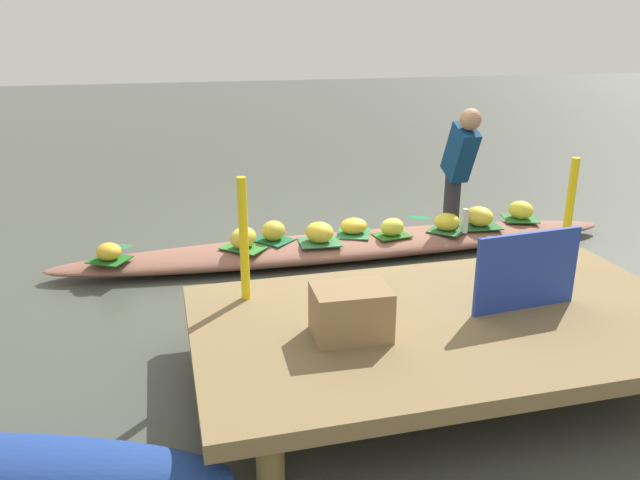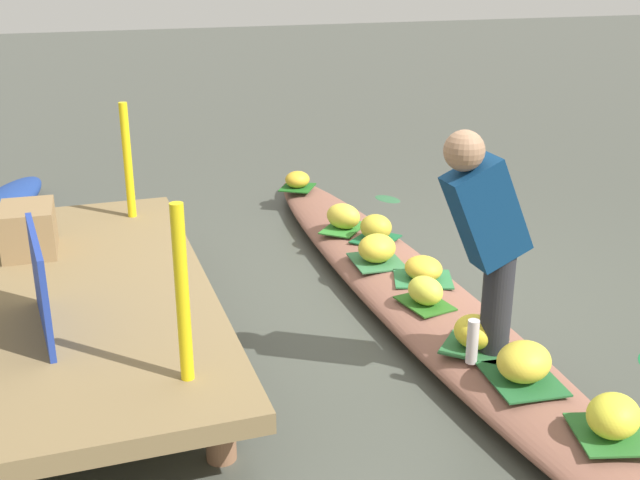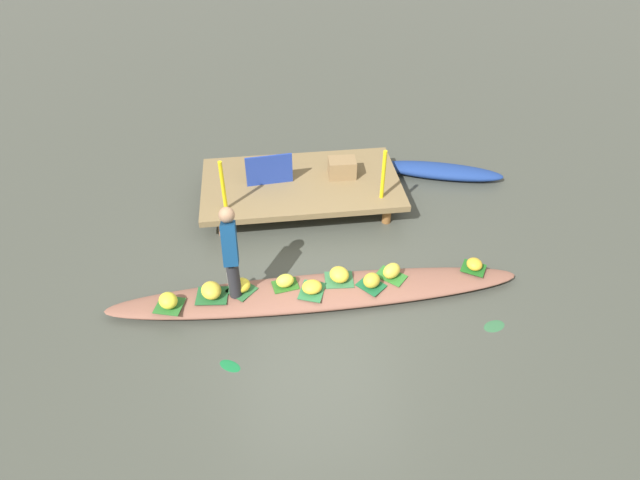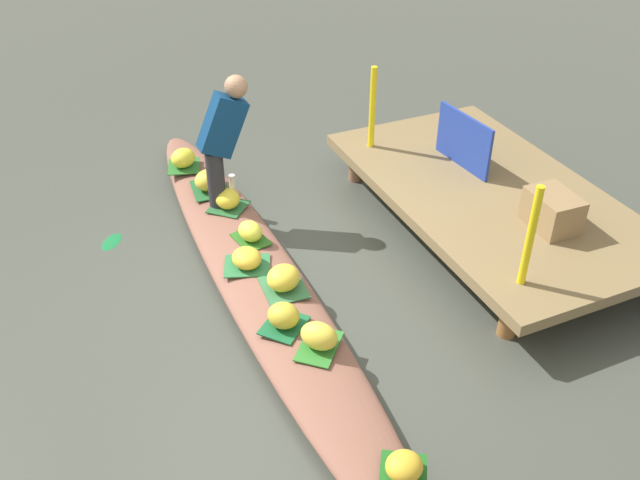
# 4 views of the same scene
# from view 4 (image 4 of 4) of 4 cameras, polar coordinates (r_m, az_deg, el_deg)

# --- Properties ---
(canal_water) EXTENTS (40.00, 40.00, 0.00)m
(canal_water) POSITION_cam_4_polar(r_m,az_deg,el_deg) (5.74, -5.06, -3.91)
(canal_water) COLOR #43473E
(canal_water) RESTS_ON ground
(dock_platform) EXTENTS (3.20, 1.80, 0.40)m
(dock_platform) POSITION_cam_4_polar(r_m,az_deg,el_deg) (6.45, 13.89, 3.62)
(dock_platform) COLOR olive
(dock_platform) RESTS_ON ground
(vendor_boat) EXTENTS (5.54, 0.70, 0.19)m
(vendor_boat) POSITION_cam_4_polar(r_m,az_deg,el_deg) (5.68, -5.11, -3.15)
(vendor_boat) COLOR brown
(vendor_boat) RESTS_ON ground
(leaf_mat_0) EXTENTS (0.46, 0.45, 0.01)m
(leaf_mat_0) POSITION_cam_4_polar(r_m,az_deg,el_deg) (4.91, -0.08, -8.74)
(leaf_mat_0) COLOR #2F7A2B
(leaf_mat_0) RESTS_ON vendor_boat
(banana_bunch_0) EXTENTS (0.34, 0.32, 0.20)m
(banana_bunch_0) POSITION_cam_4_polar(r_m,az_deg,el_deg) (4.84, -0.08, -7.92)
(banana_bunch_0) COLOR yellow
(banana_bunch_0) RESTS_ON vendor_boat
(leaf_mat_1) EXTENTS (0.42, 0.45, 0.01)m
(leaf_mat_1) POSITION_cam_4_polar(r_m,az_deg,el_deg) (5.66, -6.02, -2.10)
(leaf_mat_1) COLOR #2D7541
(leaf_mat_1) RESTS_ON vendor_boat
(banana_bunch_1) EXTENTS (0.29, 0.27, 0.15)m
(banana_bunch_1) POSITION_cam_4_polar(r_m,az_deg,el_deg) (5.61, -6.06, -1.49)
(banana_bunch_1) COLOR yellow
(banana_bunch_1) RESTS_ON vendor_boat
(leaf_mat_2) EXTENTS (0.41, 0.40, 0.01)m
(leaf_mat_2) POSITION_cam_4_polar(r_m,az_deg,el_deg) (4.24, 6.88, -18.64)
(leaf_mat_2) COLOR #1D601D
(leaf_mat_2) RESTS_ON vendor_boat
(banana_bunch_2) EXTENTS (0.24, 0.25, 0.15)m
(banana_bunch_2) POSITION_cam_4_polar(r_m,az_deg,el_deg) (4.18, 6.95, -18.04)
(banana_bunch_2) COLOR gold
(banana_bunch_2) RESTS_ON vendor_boat
(leaf_mat_3) EXTENTS (0.37, 0.29, 0.01)m
(leaf_mat_3) POSITION_cam_4_polar(r_m,az_deg,el_deg) (5.96, -5.72, 0.06)
(leaf_mat_3) COLOR #2B661F
(leaf_mat_3) RESTS_ON vendor_boat
(banana_bunch_3) EXTENTS (0.28, 0.24, 0.17)m
(banana_bunch_3) POSITION_cam_4_polar(r_m,az_deg,el_deg) (5.91, -5.77, 0.73)
(banana_bunch_3) COLOR #E6E443
(banana_bunch_3) RESTS_ON vendor_boat
(leaf_mat_4) EXTENTS (0.43, 0.43, 0.01)m
(leaf_mat_4) POSITION_cam_4_polar(r_m,az_deg,el_deg) (5.08, -2.99, -7.03)
(leaf_mat_4) COLOR #195F34
(leaf_mat_4) RESTS_ON vendor_boat
(banana_bunch_4) EXTENTS (0.32, 0.32, 0.19)m
(banana_bunch_4) POSITION_cam_4_polar(r_m,az_deg,el_deg) (5.02, -3.02, -6.24)
(banana_bunch_4) COLOR gold
(banana_bunch_4) RESTS_ON vendor_boat
(leaf_mat_5) EXTENTS (0.44, 0.37, 0.01)m
(leaf_mat_5) POSITION_cam_4_polar(r_m,az_deg,el_deg) (6.73, -9.04, 4.20)
(leaf_mat_5) COLOR #225E2F
(leaf_mat_5) RESTS_ON vendor_boat
(banana_bunch_5) EXTENTS (0.35, 0.37, 0.20)m
(banana_bunch_5) POSITION_cam_4_polar(r_m,az_deg,el_deg) (6.68, -9.12, 4.92)
(banana_bunch_5) COLOR yellow
(banana_bunch_5) RESTS_ON vendor_boat
(leaf_mat_6) EXTENTS (0.45, 0.45, 0.01)m
(leaf_mat_6) POSITION_cam_4_polar(r_m,az_deg,el_deg) (6.42, -7.57, 2.74)
(leaf_mat_6) COLOR #275F32
(leaf_mat_6) RESTS_ON vendor_boat
(banana_bunch_6) EXTENTS (0.26, 0.23, 0.18)m
(banana_bunch_6) POSITION_cam_4_polar(r_m,az_deg,el_deg) (6.38, -7.63, 3.40)
(banana_bunch_6) COLOR yellow
(banana_bunch_6) RESTS_ON vendor_boat
(leaf_mat_7) EXTENTS (0.40, 0.35, 0.01)m
(leaf_mat_7) POSITION_cam_4_polar(r_m,az_deg,el_deg) (5.41, -3.01, -3.92)
(leaf_mat_7) COLOR #347043
(leaf_mat_7) RESTS_ON vendor_boat
(banana_bunch_7) EXTENTS (0.36, 0.37, 0.19)m
(banana_bunch_7) POSITION_cam_4_polar(r_m,az_deg,el_deg) (5.35, -3.04, -3.13)
(banana_bunch_7) COLOR yellow
(banana_bunch_7) RESTS_ON vendor_boat
(leaf_mat_8) EXTENTS (0.41, 0.40, 0.01)m
(leaf_mat_8) POSITION_cam_4_polar(r_m,az_deg,el_deg) (7.16, -11.13, 6.00)
(leaf_mat_8) COLOR #2A6A2A
(leaf_mat_8) RESTS_ON vendor_boat
(banana_bunch_8) EXTENTS (0.33, 0.34, 0.19)m
(banana_bunch_8) POSITION_cam_4_polar(r_m,az_deg,el_deg) (7.12, -11.22, 6.65)
(banana_bunch_8) COLOR yellow
(banana_bunch_8) RESTS_ON vendor_boat
(vendor_person) EXTENTS (0.20, 0.48, 1.22)m
(vendor_person) POSITION_cam_4_polar(r_m,az_deg,el_deg) (6.15, -8.04, 8.54)
(vendor_person) COLOR #28282D
(vendor_person) RESTS_ON vendor_boat
(water_bottle) EXTENTS (0.06, 0.06, 0.24)m
(water_bottle) POSITION_cam_4_polar(r_m,az_deg,el_deg) (6.50, -7.22, 4.40)
(water_bottle) COLOR silver
(water_bottle) RESTS_ON vendor_boat
(market_banner) EXTENTS (0.74, 0.09, 0.51)m
(market_banner) POSITION_cam_4_polar(r_m,az_deg,el_deg) (6.65, 11.76, 8.01)
(market_banner) COLOR #223B9B
(market_banner) RESTS_ON dock_platform
(railing_post_west) EXTENTS (0.06, 0.06, 0.82)m
(railing_post_west) POSITION_cam_4_polar(r_m,az_deg,el_deg) (6.82, 4.35, 10.82)
(railing_post_west) COLOR yellow
(railing_post_west) RESTS_ON dock_platform
(railing_post_east) EXTENTS (0.06, 0.06, 0.82)m
(railing_post_east) POSITION_cam_4_polar(r_m,az_deg,el_deg) (5.10, 16.95, 0.26)
(railing_post_east) COLOR yellow
(railing_post_east) RESTS_ON dock_platform
(produce_crate) EXTENTS (0.45, 0.34, 0.30)m
(produce_crate) POSITION_cam_4_polar(r_m,az_deg,el_deg) (5.96, 18.60, 2.31)
(produce_crate) COLOR olive
(produce_crate) RESTS_ON dock_platform
(drifting_plant_0) EXTENTS (0.31, 0.28, 0.01)m
(drifting_plant_0) POSITION_cam_4_polar(r_m,az_deg,el_deg) (6.52, -16.80, -0.12)
(drifting_plant_0) COLOR #166E36
(drifting_plant_0) RESTS_ON ground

